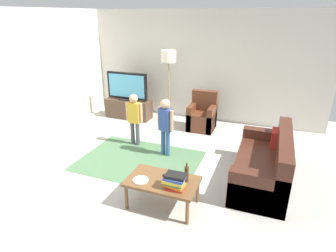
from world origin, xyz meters
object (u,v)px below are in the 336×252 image
Objects in this scene: child_near_tv at (134,115)px; plate at (141,180)px; tv_remote at (169,176)px; couch at (267,166)px; child_center at (165,122)px; coffee_table at (162,183)px; floor_lamp at (169,60)px; armchair at (202,117)px; bottle at (187,174)px; tv at (127,87)px; tv_stand at (129,109)px; book_stack at (175,181)px.

plate is at bearing -60.35° from child_near_tv.
child_near_tv is 6.46× the size of tv_remote.
couch is 1.64× the size of child_near_tv.
child_center is 1.13× the size of coffee_table.
child_center is (-1.88, 0.29, 0.39)m from couch.
floor_lamp reaches higher than plate.
armchair is 1.66m from child_center.
bottle is at bearing -12.61° from tv_remote.
bottle is (0.32, 0.10, 0.17)m from coffee_table.
tv is at bearing 121.39° from plate.
coffee_table is 0.31m from plate.
tv_stand is 1.74m from child_near_tv.
tv_remote is 0.41m from plate.
child_center reaches higher than book_stack.
tv_stand reaches higher than coffee_table.
child_near_tv is (0.92, -1.41, 0.42)m from tv_stand.
bottle reaches higher than book_stack.
couch is 1.51m from bottle.
floor_lamp is at bearing 115.10° from bottle.
tv_remote is (-0.17, 0.24, -0.10)m from book_stack.
tv reaches higher than couch.
tv_remote is (0.26, -2.92, 0.13)m from armchair.
floor_lamp is 2.06m from child_center.
coffee_table is at bearing -52.11° from child_near_tv.
coffee_table is at bearing -162.65° from bottle.
book_stack is (-1.12, -1.29, 0.24)m from couch.
floor_lamp is at bearing 9.15° from tv.
plate reaches higher than tv_remote.
couch is 6.21× the size of book_stack.
child_near_tv is at bearing -128.40° from armchair.
tv_remote is at bearing -52.52° from tv_stand.
tv is 1.68m from child_near_tv.
tv_stand is 4.14× the size of book_stack.
coffee_table is (2.22, -3.06, -0.48)m from tv.
child_center is at bearing 105.11° from tv_remote.
tv_stand is 1.69m from floor_lamp.
plate is (-0.60, -0.22, -0.11)m from bottle.
child_center is at bearing 171.18° from couch.
floor_lamp reaches higher than armchair.
bottle is (-1.03, -1.07, 0.25)m from couch.
plate is (1.94, -3.18, -0.42)m from tv.
floor_lamp is at bearing 112.25° from book_stack.
tv is (0.00, -0.02, 0.60)m from tv_stand.
tv is 0.62× the size of floor_lamp.
armchair is 0.51× the size of floor_lamp.
tv is 6.47× the size of tv_remote.
tv_remote is (-1.30, -1.05, 0.14)m from couch.
child_near_tv reaches higher than coffee_table.
book_stack is at bearing -64.43° from child_center.
child_center is 1.49m from tv_remote.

